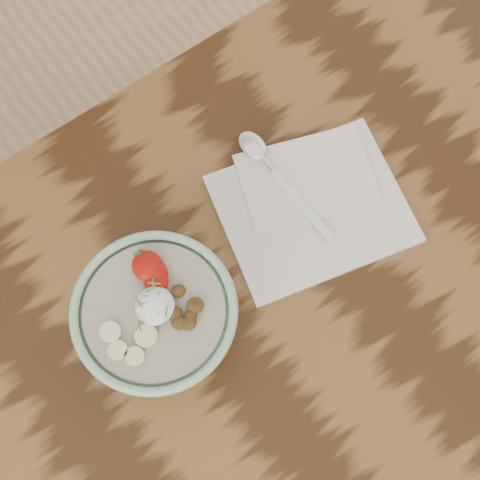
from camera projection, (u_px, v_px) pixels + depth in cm
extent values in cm
cube|color=#351E0D|center=(243.00, 372.00, 89.59)|extent=(160.00, 90.00, 4.00)
cylinder|color=#4C2D19|center=(407.00, 68.00, 148.42)|extent=(7.00, 7.00, 71.00)
cylinder|color=#95C89F|center=(163.00, 328.00, 88.85)|extent=(8.85, 8.85, 1.26)
torus|color=#95C89F|center=(154.00, 311.00, 79.08)|extent=(20.13, 20.13, 1.16)
cylinder|color=#BAB39A|center=(154.00, 312.00, 79.68)|extent=(17.07, 17.07, 1.05)
ellipsoid|color=white|center=(155.00, 306.00, 78.45)|extent=(4.75, 4.75, 2.61)
ellipsoid|color=#930E06|center=(155.00, 273.00, 79.81)|extent=(3.16, 3.47, 1.74)
cone|color=#286623|center=(148.00, 263.00, 79.90)|extent=(1.40, 1.03, 1.52)
ellipsoid|color=#930E06|center=(156.00, 280.00, 79.54)|extent=(3.00, 3.30, 1.65)
cone|color=#286623|center=(149.00, 271.00, 79.61)|extent=(1.40, 1.03, 1.52)
ellipsoid|color=#930E06|center=(148.00, 266.00, 79.91)|extent=(3.71, 4.08, 2.04)
cone|color=#286623|center=(140.00, 255.00, 80.07)|extent=(1.40, 1.03, 1.52)
cylinder|color=beige|center=(146.00, 336.00, 77.80)|extent=(2.73, 2.73, 0.70)
cylinder|color=beige|center=(135.00, 357.00, 77.03)|extent=(2.36, 2.36, 0.70)
cylinder|color=beige|center=(110.00, 332.00, 77.95)|extent=(2.56, 2.56, 0.70)
cylinder|color=beige|center=(118.00, 351.00, 77.26)|extent=(2.37, 2.37, 0.70)
ellipsoid|color=#503517|center=(179.00, 293.00, 79.42)|extent=(1.51, 1.47, 0.73)
ellipsoid|color=#503517|center=(189.00, 323.00, 78.09)|extent=(2.31, 2.25, 1.18)
ellipsoid|color=#503517|center=(191.00, 316.00, 78.43)|extent=(1.68, 1.74, 1.23)
ellipsoid|color=#503517|center=(195.00, 305.00, 78.68)|extent=(2.80, 2.74, 1.24)
ellipsoid|color=#503517|center=(174.00, 313.00, 78.41)|extent=(2.77, 2.78, 0.98)
ellipsoid|color=#503517|center=(179.00, 322.00, 78.09)|extent=(2.07, 2.08, 1.11)
ellipsoid|color=#503517|center=(178.00, 291.00, 79.31)|extent=(2.34, 2.21, 1.31)
cylinder|color=#3C893A|center=(139.00, 303.00, 77.44)|extent=(0.27, 1.34, 0.23)
cylinder|color=#3C893A|center=(166.00, 311.00, 77.12)|extent=(0.92, 1.07, 0.22)
cylinder|color=#3C893A|center=(140.00, 325.00, 76.59)|extent=(0.69, 1.30, 0.23)
cylinder|color=#3C893A|center=(154.00, 283.00, 78.21)|extent=(1.27, 1.07, 0.23)
cylinder|color=#3C893A|center=(143.00, 303.00, 77.44)|extent=(1.66, 0.51, 0.24)
cylinder|color=#3C893A|center=(156.00, 298.00, 77.64)|extent=(1.53, 1.09, 0.24)
cylinder|color=#3C893A|center=(150.00, 297.00, 77.69)|extent=(1.45, 1.36, 0.24)
cylinder|color=#3C893A|center=(153.00, 306.00, 77.32)|extent=(1.20, 0.91, 0.23)
cylinder|color=#3C893A|center=(154.00, 307.00, 77.28)|extent=(0.19, 1.87, 0.24)
cylinder|color=#3C893A|center=(140.00, 325.00, 76.60)|extent=(1.46, 0.64, 0.23)
cylinder|color=#3C893A|center=(151.00, 288.00, 78.03)|extent=(1.54, 0.37, 0.23)
cylinder|color=#3C893A|center=(153.00, 283.00, 78.21)|extent=(0.82, 1.21, 0.23)
cube|color=white|center=(312.00, 209.00, 94.53)|extent=(29.65, 26.07, 0.98)
cube|color=white|center=(307.00, 179.00, 95.19)|extent=(21.83, 18.30, 0.59)
cube|color=silver|center=(302.00, 204.00, 93.38)|extent=(1.50, 12.85, 0.39)
cylinder|color=silver|center=(266.00, 162.00, 95.28)|extent=(0.85, 3.36, 0.78)
ellipsoid|color=silver|center=(253.00, 145.00, 95.98)|extent=(3.52, 5.19, 1.06)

